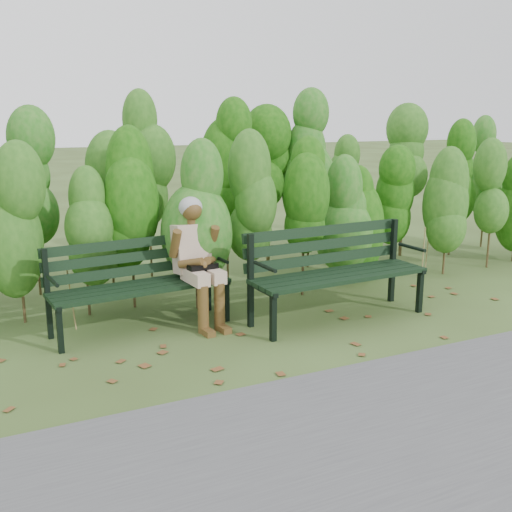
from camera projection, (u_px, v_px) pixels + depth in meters
name	position (u px, v px, depth m)	size (l,w,h in m)	color
ground	(271.00, 337.00, 5.93)	(80.00, 80.00, 0.00)	#37451E
footpath	(421.00, 442.00, 4.00)	(60.00, 2.50, 0.01)	#474749
hedge_band	(202.00, 190.00, 7.28)	(11.04, 1.67, 2.42)	#47381E
leaf_litter	(243.00, 344.00, 5.73)	(5.76, 2.28, 0.01)	brown
bench_left	(137.00, 277.00, 6.10)	(1.85, 0.75, 0.90)	black
bench_right	(334.00, 265.00, 6.41)	(1.99, 0.73, 0.98)	black
seated_woman	(197.00, 254.00, 6.19)	(0.54, 0.79, 1.32)	tan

